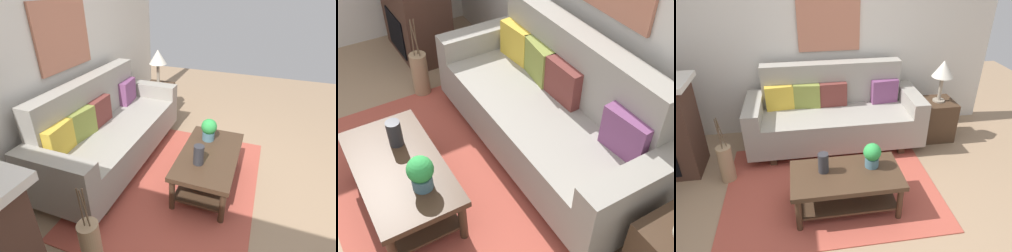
% 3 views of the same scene
% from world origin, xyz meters
% --- Properties ---
extents(ground_plane, '(9.01, 9.01, 0.00)m').
position_xyz_m(ground_plane, '(0.00, 0.00, 0.00)').
color(ground_plane, '#9E7F60').
extents(wall_back, '(5.01, 0.10, 2.70)m').
position_xyz_m(wall_back, '(0.00, 1.95, 1.35)').
color(wall_back, silver).
rests_on(wall_back, ground_plane).
extents(area_rug, '(2.34, 1.75, 0.01)m').
position_xyz_m(area_rug, '(0.00, 0.50, 0.01)').
color(area_rug, '#B24C3D').
rests_on(area_rug, ground_plane).
extents(couch, '(2.25, 0.84, 1.08)m').
position_xyz_m(couch, '(0.16, 1.42, 0.43)').
color(couch, gray).
rests_on(couch, ground_plane).
extents(throw_pillow_mustard, '(0.37, 0.15, 0.32)m').
position_xyz_m(throw_pillow_mustard, '(-0.54, 1.54, 0.68)').
color(throw_pillow_mustard, gold).
rests_on(throw_pillow_mustard, couch).
extents(throw_pillow_olive, '(0.37, 0.16, 0.32)m').
position_xyz_m(throw_pillow_olive, '(-0.19, 1.54, 0.68)').
color(throw_pillow_olive, olive).
rests_on(throw_pillow_olive, couch).
extents(throw_pillow_maroon, '(0.36, 0.13, 0.32)m').
position_xyz_m(throw_pillow_maroon, '(0.16, 1.54, 0.68)').
color(throw_pillow_maroon, brown).
rests_on(throw_pillow_maroon, couch).
extents(throw_pillow_plum, '(0.37, 0.16, 0.32)m').
position_xyz_m(throw_pillow_plum, '(0.87, 1.54, 0.68)').
color(throw_pillow_plum, '#7A4270').
rests_on(throw_pillow_plum, couch).
extents(coffee_table, '(1.10, 0.60, 0.43)m').
position_xyz_m(coffee_table, '(0.12, 0.16, 0.31)').
color(coffee_table, '#422D1E').
rests_on(coffee_table, ground_plane).
extents(tabletop_vase, '(0.11, 0.11, 0.21)m').
position_xyz_m(tabletop_vase, '(-0.10, 0.23, 0.53)').
color(tabletop_vase, '#2D2D33').
rests_on(tabletop_vase, coffee_table).
extents(potted_plant_tabletop, '(0.18, 0.18, 0.26)m').
position_xyz_m(potted_plant_tabletop, '(0.39, 0.24, 0.57)').
color(potted_plant_tabletop, slate).
rests_on(potted_plant_tabletop, coffee_table).
extents(side_table, '(0.44, 0.44, 0.56)m').
position_xyz_m(side_table, '(1.59, 1.36, 0.28)').
color(side_table, '#422D1E').
rests_on(side_table, ground_plane).
extents(table_lamp, '(0.28, 0.28, 0.57)m').
position_xyz_m(table_lamp, '(1.59, 1.36, 0.99)').
color(table_lamp, gray).
rests_on(table_lamp, side_table).
extents(floor_vase, '(0.17, 0.17, 0.45)m').
position_xyz_m(floor_vase, '(-1.17, 0.80, 0.23)').
color(floor_vase, tan).
rests_on(floor_vase, ground_plane).
extents(floor_vase_branch_a, '(0.05, 0.05, 0.36)m').
position_xyz_m(floor_vase_branch_a, '(-1.15, 0.80, 0.63)').
color(floor_vase_branch_a, brown).
rests_on(floor_vase_branch_a, floor_vase).
extents(floor_vase_branch_b, '(0.01, 0.02, 0.36)m').
position_xyz_m(floor_vase_branch_b, '(-1.18, 0.82, 0.63)').
color(floor_vase_branch_b, brown).
rests_on(floor_vase_branch_b, floor_vase).
extents(floor_vase_branch_c, '(0.03, 0.03, 0.36)m').
position_xyz_m(floor_vase_branch_c, '(-1.18, 0.79, 0.63)').
color(floor_vase_branch_c, brown).
rests_on(floor_vase_branch_c, floor_vase).
extents(framed_painting, '(0.82, 0.03, 0.72)m').
position_xyz_m(framed_painting, '(0.16, 1.88, 1.53)').
color(framed_painting, '#B77056').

